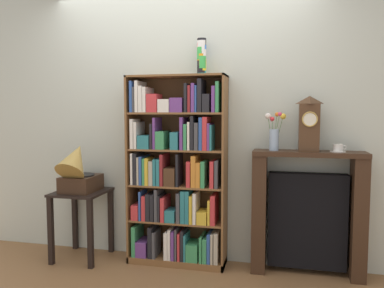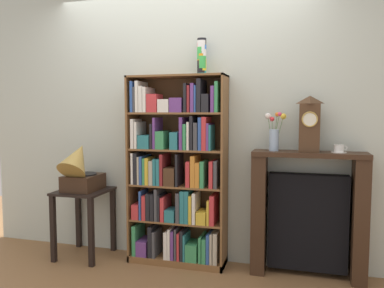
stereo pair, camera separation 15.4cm
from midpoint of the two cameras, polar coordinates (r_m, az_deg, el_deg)
ground_plane at (r=3.60m, az=-4.08°, el=-18.24°), size 7.44×6.40×0.02m
wall_back at (r=3.58m, az=-0.92°, el=3.23°), size 4.44×0.08×2.60m
bookshelf at (r=3.48m, az=-3.66°, el=-5.04°), size 0.90×0.29×1.73m
cup_stack at (r=3.45m, az=0.16°, el=12.98°), size 0.08×0.08×0.32m
side_table_left at (r=3.83m, az=-17.40°, el=-9.31°), size 0.46×0.48×0.65m
gramophone at (r=3.71m, az=-17.99°, el=-3.66°), size 0.30×0.48×0.52m
fireplace_mantel at (r=3.44m, az=15.72°, el=-10.08°), size 0.93×0.26×1.07m
mantel_clock at (r=3.30m, az=15.95°, el=2.97°), size 0.16×0.15×0.46m
flower_vase at (r=3.31m, az=11.00°, el=1.50°), size 0.18×0.12×0.33m
teacup_with_saucer at (r=3.34m, az=19.90°, el=-0.62°), size 0.13×0.12×0.07m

